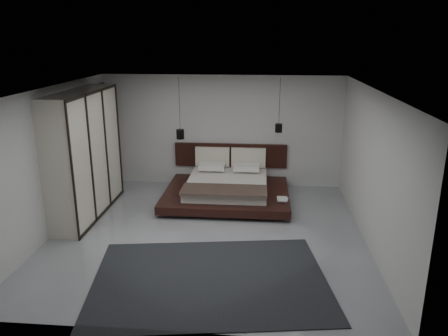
# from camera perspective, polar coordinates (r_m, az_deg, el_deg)

# --- Properties ---
(floor) EXTENTS (6.00, 6.00, 0.00)m
(floor) POSITION_cam_1_polar(r_m,az_deg,el_deg) (8.65, -2.10, -8.50)
(floor) COLOR #94969C
(floor) RESTS_ON ground
(ceiling) EXTENTS (6.00, 6.00, 0.00)m
(ceiling) POSITION_cam_1_polar(r_m,az_deg,el_deg) (7.87, -2.32, 10.25)
(ceiling) COLOR white
(ceiling) RESTS_ON wall_back
(wall_back) EXTENTS (6.00, 0.00, 6.00)m
(wall_back) POSITION_cam_1_polar(r_m,az_deg,el_deg) (11.04, -0.25, 4.83)
(wall_back) COLOR #BABAB7
(wall_back) RESTS_ON floor
(wall_front) EXTENTS (6.00, 0.00, 6.00)m
(wall_front) POSITION_cam_1_polar(r_m,az_deg,el_deg) (5.38, -6.25, -8.64)
(wall_front) COLOR #BABAB7
(wall_front) RESTS_ON floor
(wall_left) EXTENTS (0.00, 6.00, 6.00)m
(wall_left) POSITION_cam_1_polar(r_m,az_deg,el_deg) (9.03, -21.46, 0.88)
(wall_left) COLOR #BABAB7
(wall_left) RESTS_ON floor
(wall_right) EXTENTS (0.00, 6.00, 6.00)m
(wall_right) POSITION_cam_1_polar(r_m,az_deg,el_deg) (8.33, 18.72, -0.11)
(wall_right) COLOR #BABAB7
(wall_right) RESTS_ON floor
(lattice_screen) EXTENTS (0.05, 0.90, 2.60)m
(lattice_screen) POSITION_cam_1_polar(r_m,az_deg,el_deg) (11.20, -15.75, 3.84)
(lattice_screen) COLOR black
(lattice_screen) RESTS_ON floor
(bed) EXTENTS (2.85, 2.42, 1.09)m
(bed) POSITION_cam_1_polar(r_m,az_deg,el_deg) (10.27, 0.42, -2.53)
(bed) COLOR black
(bed) RESTS_ON floor
(book_lower) EXTENTS (0.27, 0.32, 0.03)m
(book_lower) POSITION_cam_1_polar(r_m,az_deg,el_deg) (9.63, 7.06, -4.10)
(book_lower) COLOR #99724C
(book_lower) RESTS_ON bed
(book_upper) EXTENTS (0.22, 0.31, 0.02)m
(book_upper) POSITION_cam_1_polar(r_m,az_deg,el_deg) (9.60, 6.95, -4.02)
(book_upper) COLOR #99724C
(book_upper) RESTS_ON book_lower
(pendant_left) EXTENTS (0.19, 0.19, 1.47)m
(pendant_left) POSITION_cam_1_polar(r_m,az_deg,el_deg) (10.55, -5.73, 4.44)
(pendant_left) COLOR black
(pendant_left) RESTS_ON ceiling
(pendant_right) EXTENTS (0.16, 0.16, 1.26)m
(pendant_right) POSITION_cam_1_polar(r_m,az_deg,el_deg) (10.33, 7.15, 5.23)
(pendant_right) COLOR black
(pendant_right) RESTS_ON ceiling
(wardrobe) EXTENTS (0.64, 2.70, 2.65)m
(wardrobe) POSITION_cam_1_polar(r_m,az_deg,el_deg) (9.61, -17.76, 1.72)
(wardrobe) COLOR beige
(wardrobe) RESTS_ON floor
(rug) EXTENTS (4.01, 3.13, 0.02)m
(rug) POSITION_cam_1_polar(r_m,az_deg,el_deg) (7.14, -1.83, -14.36)
(rug) COLOR black
(rug) RESTS_ON floor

